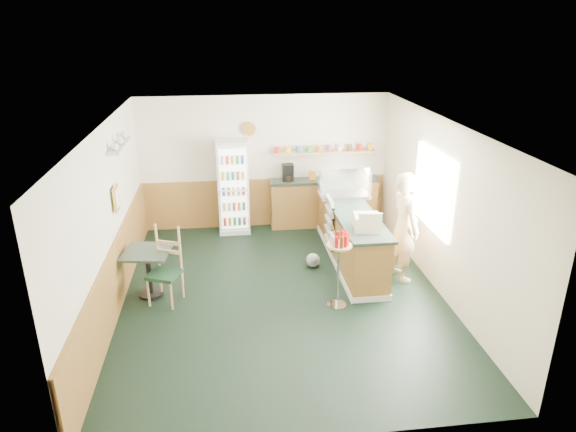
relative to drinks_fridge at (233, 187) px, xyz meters
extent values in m
plane|color=black|center=(0.66, -2.74, -0.93)|extent=(6.00, 6.00, 0.00)
cube|color=beige|center=(0.66, 0.27, 0.42)|extent=(5.00, 0.02, 2.70)
cube|color=beige|center=(-1.85, -2.74, 0.42)|extent=(0.02, 6.00, 2.70)
cube|color=beige|center=(3.17, -2.74, 0.42)|extent=(0.02, 6.00, 2.70)
cube|color=white|center=(0.66, -2.74, 1.78)|extent=(5.00, 6.00, 0.02)
cube|color=olive|center=(0.66, 0.23, -0.43)|extent=(4.98, 0.05, 1.00)
cube|color=olive|center=(-1.81, -2.74, -0.43)|extent=(0.05, 5.98, 1.00)
cube|color=white|center=(3.12, -2.44, 0.62)|extent=(0.06, 1.45, 1.25)
cube|color=gold|center=(-1.79, -2.24, 0.62)|extent=(0.03, 0.32, 0.38)
cube|color=silver|center=(-1.74, -1.74, 1.32)|extent=(0.18, 1.20, 0.03)
cylinder|color=#A26C28|center=(0.36, 0.20, 1.12)|extent=(0.26, 0.04, 0.26)
cube|color=olive|center=(2.01, -1.67, -0.46)|extent=(0.60, 2.95, 0.95)
cube|color=silver|center=(2.01, -1.67, -0.88)|extent=(0.64, 2.97, 0.10)
cube|color=#2C3D33|center=(2.01, -1.67, 0.05)|extent=(0.68, 3.01, 0.05)
cube|color=olive|center=(1.86, 0.06, -0.46)|extent=(2.20, 0.38, 0.95)
cube|color=#2C3D33|center=(1.86, 0.06, 0.05)|extent=(2.24, 0.42, 0.05)
cube|color=tan|center=(1.86, 0.14, 0.62)|extent=(2.10, 0.22, 0.04)
cube|color=black|center=(1.11, 0.06, 0.25)|extent=(0.22, 0.18, 0.34)
cylinder|color=#B2664C|center=(0.91, 0.14, 0.70)|extent=(0.10, 0.10, 0.12)
cylinder|color=#B2664C|center=(1.12, 0.14, 0.70)|extent=(0.10, 0.10, 0.12)
cylinder|color=#B2664C|center=(1.33, 0.14, 0.70)|extent=(0.10, 0.10, 0.12)
cylinder|color=#B2664C|center=(1.54, 0.14, 0.70)|extent=(0.10, 0.10, 0.12)
cylinder|color=#B2664C|center=(1.75, 0.14, 0.70)|extent=(0.10, 0.10, 0.12)
cylinder|color=#B2664C|center=(1.96, 0.14, 0.70)|extent=(0.10, 0.10, 0.12)
cylinder|color=#B2664C|center=(2.18, 0.14, 0.70)|extent=(0.10, 0.10, 0.12)
cylinder|color=#B2664C|center=(2.39, 0.14, 0.70)|extent=(0.10, 0.10, 0.12)
cylinder|color=#B2664C|center=(2.60, 0.14, 0.70)|extent=(0.10, 0.10, 0.12)
cylinder|color=#B2664C|center=(2.81, 0.14, 0.70)|extent=(0.10, 0.10, 0.12)
cube|color=silver|center=(0.00, 0.04, 0.00)|extent=(0.62, 0.44, 1.87)
cube|color=white|center=(0.00, -0.19, 0.01)|extent=(0.52, 0.02, 1.65)
cube|color=silver|center=(0.00, -0.26, 0.01)|extent=(0.56, 0.02, 1.71)
cube|color=silver|center=(2.01, -1.06, 0.11)|extent=(0.92, 0.48, 0.06)
cube|color=silver|center=(2.01, -1.06, 0.37)|extent=(0.90, 0.46, 0.46)
cube|color=beige|center=(2.01, -2.63, 0.19)|extent=(0.45, 0.47, 0.23)
imported|color=tan|center=(2.71, -2.41, -0.01)|extent=(0.56, 0.69, 1.84)
cylinder|color=silver|center=(1.46, -3.17, -0.92)|extent=(0.30, 0.30, 0.02)
cylinder|color=silver|center=(1.46, -3.17, -0.43)|extent=(0.04, 0.04, 0.99)
cylinder|color=tan|center=(1.46, -3.17, 0.07)|extent=(0.38, 0.38, 0.03)
cylinder|color=red|center=(1.57, -3.12, 0.17)|extent=(0.05, 0.05, 0.17)
cylinder|color=red|center=(1.52, -3.07, 0.17)|extent=(0.05, 0.05, 0.17)
cylinder|color=red|center=(1.45, -3.05, 0.17)|extent=(0.05, 0.05, 0.17)
cylinder|color=red|center=(1.38, -3.08, 0.17)|extent=(0.05, 0.05, 0.17)
cylinder|color=red|center=(1.35, -3.14, 0.17)|extent=(0.05, 0.05, 0.17)
cylinder|color=red|center=(1.35, -3.21, 0.17)|extent=(0.05, 0.05, 0.17)
cylinder|color=red|center=(1.40, -3.26, 0.17)|extent=(0.05, 0.05, 0.17)
cylinder|color=red|center=(1.47, -3.28, 0.17)|extent=(0.05, 0.05, 0.17)
cylinder|color=red|center=(1.53, -3.25, 0.17)|extent=(0.05, 0.05, 0.17)
cylinder|color=red|center=(1.57, -3.19, 0.17)|extent=(0.05, 0.05, 0.17)
cube|color=black|center=(1.67, -1.54, -0.68)|extent=(0.05, 0.48, 0.03)
cube|color=beige|center=(1.65, -1.54, -0.61)|extent=(0.10, 0.44, 0.16)
cube|color=black|center=(1.67, -1.54, -0.49)|extent=(0.05, 0.48, 0.03)
cube|color=beige|center=(1.65, -1.54, -0.42)|extent=(0.10, 0.44, 0.16)
cube|color=black|center=(1.67, -1.54, -0.29)|extent=(0.05, 0.48, 0.03)
cube|color=beige|center=(1.65, -1.54, -0.22)|extent=(0.10, 0.44, 0.16)
cube|color=black|center=(1.67, -1.54, -0.09)|extent=(0.05, 0.48, 0.03)
cube|color=beige|center=(1.65, -1.54, -0.02)|extent=(0.10, 0.44, 0.16)
cube|color=black|center=(1.67, -1.54, 0.10)|extent=(0.05, 0.48, 0.03)
cube|color=beige|center=(1.65, -1.54, 0.17)|extent=(0.10, 0.44, 0.16)
cylinder|color=black|center=(-1.39, -2.48, -0.91)|extent=(0.39, 0.39, 0.04)
cylinder|color=black|center=(-1.39, -2.48, -0.56)|extent=(0.08, 0.08, 0.69)
cube|color=#2C3D33|center=(-1.39, -2.48, -0.19)|extent=(0.79, 0.79, 0.04)
cube|color=black|center=(-1.12, -2.73, -0.46)|extent=(0.58, 0.58, 0.05)
cylinder|color=tan|center=(-1.31, -2.92, -0.70)|extent=(0.04, 0.04, 0.46)
cylinder|color=tan|center=(-0.93, -2.92, -0.70)|extent=(0.04, 0.04, 0.46)
cylinder|color=tan|center=(-1.31, -2.54, -0.70)|extent=(0.04, 0.04, 0.46)
cylinder|color=tan|center=(-0.93, -2.54, -0.70)|extent=(0.04, 0.04, 0.46)
cube|color=tan|center=(-1.12, -2.53, -0.10)|extent=(0.39, 0.19, 0.72)
sphere|color=#979791|center=(1.32, -1.84, -0.81)|extent=(0.25, 0.25, 0.25)
sphere|color=#979791|center=(1.32, -1.96, -0.71)|extent=(0.15, 0.15, 0.15)
camera|label=1|loc=(-0.12, -9.81, 3.18)|focal=32.00mm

